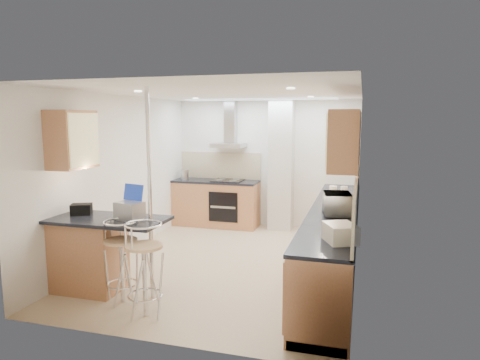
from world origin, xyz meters
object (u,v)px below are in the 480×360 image
(bar_stool_end, at_px, (145,270))
(microwave, at_px, (337,204))
(bar_stool_near, at_px, (122,261))
(bread_bin, at_px, (340,233))
(laptop, at_px, (130,211))

(bar_stool_end, bearing_deg, microwave, -7.18)
(bar_stool_near, bearing_deg, microwave, 52.48)
(bar_stool_near, distance_m, bread_bin, 2.52)
(bar_stool_end, height_order, bread_bin, bread_bin)
(microwave, xyz_separation_m, bread_bin, (0.10, -1.27, -0.05))
(bar_stool_near, relative_size, bread_bin, 2.85)
(laptop, bearing_deg, bread_bin, 9.19)
(bar_stool_near, bearing_deg, bar_stool_end, -6.19)
(bar_stool_end, xyz_separation_m, bread_bin, (2.03, 0.27, 0.49))
(microwave, xyz_separation_m, bar_stool_end, (-1.93, -1.54, -0.53))
(bar_stool_end, relative_size, bread_bin, 3.02)
(bread_bin, bearing_deg, bar_stool_near, 156.52)
(laptop, height_order, bar_stool_end, laptop)
(microwave, bearing_deg, bar_stool_end, 118.89)
(laptop, bearing_deg, bar_stool_near, -74.49)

